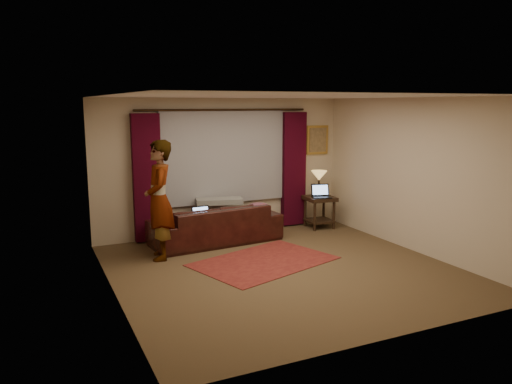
% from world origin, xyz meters
% --- Properties ---
extents(floor, '(5.00, 5.00, 0.01)m').
position_xyz_m(floor, '(0.00, 0.00, -0.01)').
color(floor, brown).
rests_on(floor, ground).
extents(ceiling, '(5.00, 5.00, 0.02)m').
position_xyz_m(ceiling, '(0.00, 0.00, 2.60)').
color(ceiling, silver).
rests_on(ceiling, ground).
extents(wall_back, '(5.00, 0.02, 2.60)m').
position_xyz_m(wall_back, '(0.00, 2.50, 1.30)').
color(wall_back, beige).
rests_on(wall_back, ground).
extents(wall_front, '(5.00, 0.02, 2.60)m').
position_xyz_m(wall_front, '(0.00, -2.50, 1.30)').
color(wall_front, beige).
rests_on(wall_front, ground).
extents(wall_left, '(0.02, 5.00, 2.60)m').
position_xyz_m(wall_left, '(-2.50, 0.00, 1.30)').
color(wall_left, beige).
rests_on(wall_left, ground).
extents(wall_right, '(0.02, 5.00, 2.60)m').
position_xyz_m(wall_right, '(2.50, 0.00, 1.30)').
color(wall_right, beige).
rests_on(wall_right, ground).
extents(sheer_curtain, '(2.50, 0.05, 1.80)m').
position_xyz_m(sheer_curtain, '(0.00, 2.44, 1.50)').
color(sheer_curtain, '#96979E').
rests_on(sheer_curtain, wall_back).
extents(drape_left, '(0.50, 0.14, 2.30)m').
position_xyz_m(drape_left, '(-1.50, 2.39, 1.18)').
color(drape_left, '#350413').
rests_on(drape_left, floor).
extents(drape_right, '(0.50, 0.14, 2.30)m').
position_xyz_m(drape_right, '(1.50, 2.39, 1.18)').
color(drape_right, '#350413').
rests_on(drape_right, floor).
extents(curtain_rod, '(0.04, 0.04, 3.40)m').
position_xyz_m(curtain_rod, '(0.00, 2.39, 2.38)').
color(curtain_rod, black).
rests_on(curtain_rod, wall_back).
extents(picture_frame, '(0.50, 0.04, 0.60)m').
position_xyz_m(picture_frame, '(2.10, 2.47, 1.75)').
color(picture_frame, gold).
rests_on(picture_frame, wall_back).
extents(sofa, '(2.43, 1.22, 0.95)m').
position_xyz_m(sofa, '(-0.41, 1.84, 0.47)').
color(sofa, black).
rests_on(sofa, floor).
extents(throw_blanket, '(0.92, 0.55, 0.10)m').
position_xyz_m(throw_blanket, '(-0.22, 2.15, 0.95)').
color(throw_blanket, gray).
rests_on(throw_blanket, sofa).
extents(clothing_pile, '(0.57, 0.49, 0.21)m').
position_xyz_m(clothing_pile, '(0.39, 1.74, 0.58)').
color(clothing_pile, '#733D51').
rests_on(clothing_pile, sofa).
extents(laptop_sofa, '(0.34, 0.36, 0.23)m').
position_xyz_m(laptop_sofa, '(-0.70, 1.67, 0.59)').
color(laptop_sofa, black).
rests_on(laptop_sofa, sofa).
extents(area_rug, '(2.48, 2.02, 0.01)m').
position_xyz_m(area_rug, '(-0.11, 0.46, 0.01)').
color(area_rug, maroon).
rests_on(area_rug, floor).
extents(end_table, '(0.60, 0.60, 0.64)m').
position_xyz_m(end_table, '(1.89, 2.00, 0.32)').
color(end_table, black).
rests_on(end_table, floor).
extents(tiffany_lamp, '(0.37, 0.37, 0.52)m').
position_xyz_m(tiffany_lamp, '(1.91, 2.07, 0.90)').
color(tiffany_lamp, olive).
rests_on(tiffany_lamp, end_table).
extents(laptop_table, '(0.45, 0.47, 0.26)m').
position_xyz_m(laptop_table, '(1.86, 1.87, 0.77)').
color(laptop_table, black).
rests_on(laptop_table, end_table).
extents(person, '(0.67, 0.67, 1.93)m').
position_xyz_m(person, '(-1.55, 1.34, 0.97)').
color(person, gray).
rests_on(person, floor).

